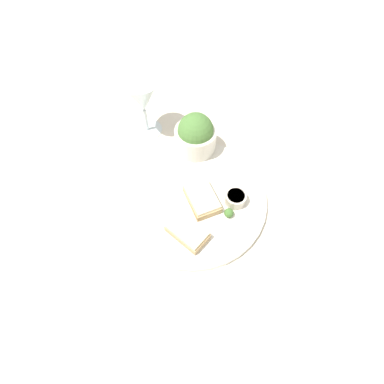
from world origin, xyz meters
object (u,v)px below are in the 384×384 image
Objects in this scene: sauce_ramekin at (235,198)px; cheese_toast_far at (187,232)px; cheese_toast_near at (202,199)px; wine_glass at (142,98)px; salad_bowl at (195,135)px.

sauce_ramekin and cheese_toast_far have the same top height.
sauce_ramekin is at bearing 44.13° from cheese_toast_near.
salad_bowl is at bearing 14.28° from wine_glass.
sauce_ramekin is (0.17, -0.05, -0.03)m from salad_bowl.
salad_bowl is 2.16× the size of sauce_ramekin.
salad_bowl reaches higher than cheese_toast_far.
cheese_toast_near is at bearing 112.29° from cheese_toast_far.
sauce_ramekin is 0.13m from cheese_toast_far.
sauce_ramekin and cheese_toast_near have the same top height.
cheese_toast_near is at bearing -135.87° from sauce_ramekin.
cheese_toast_near is 0.28m from wine_glass.
cheese_toast_near is at bearing -14.74° from wine_glass.
sauce_ramekin is at bearing -3.19° from wine_glass.
wine_glass is at bearing 153.24° from cheese_toast_far.
cheese_toast_far is 0.56× the size of wine_glass.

